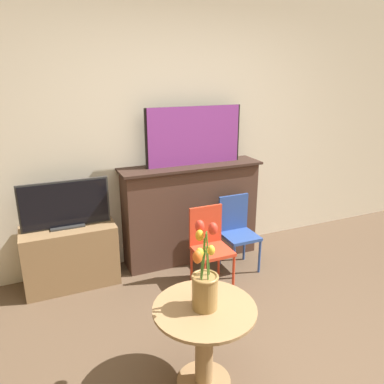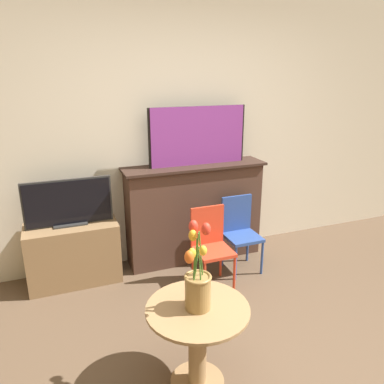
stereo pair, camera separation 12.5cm
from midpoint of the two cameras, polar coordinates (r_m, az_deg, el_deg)
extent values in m
cube|color=beige|center=(3.80, -1.49, 9.63)|extent=(8.00, 0.06, 2.70)
cube|color=#4C3328|center=(3.88, 1.28, -3.10)|extent=(1.39, 0.32, 1.01)
cube|color=#35231C|center=(3.72, 1.39, 3.96)|extent=(1.45, 0.36, 0.02)
cube|color=black|center=(3.70, 1.88, 8.55)|extent=(1.00, 0.02, 0.57)
cube|color=purple|center=(3.69, 1.94, 8.53)|extent=(0.96, 0.02, 0.57)
cube|color=olive|center=(3.67, -16.64, -8.94)|extent=(0.82, 0.39, 0.57)
cube|color=#2D2D2D|center=(3.55, -17.05, -4.72)|extent=(0.30, 0.12, 0.01)
cube|color=#2D2D2D|center=(3.49, -17.37, -1.52)|extent=(0.77, 0.02, 0.43)
cube|color=black|center=(3.48, -17.36, -1.58)|extent=(0.74, 0.02, 0.40)
cylinder|color=red|center=(3.34, 3.06, -13.29)|extent=(0.02, 0.02, 0.34)
cylinder|color=red|center=(3.45, 7.53, -12.31)|extent=(0.02, 0.02, 0.34)
cylinder|color=red|center=(3.56, 1.15, -11.07)|extent=(0.02, 0.02, 0.34)
cylinder|color=red|center=(3.67, 5.38, -10.25)|extent=(0.02, 0.02, 0.34)
cube|color=red|center=(3.41, 4.35, -9.00)|extent=(0.32, 0.32, 0.03)
cube|color=red|center=(3.45, 3.38, -5.05)|extent=(0.32, 0.02, 0.36)
cylinder|color=#2D4C99|center=(3.63, 7.66, -10.71)|extent=(0.02, 0.02, 0.34)
cylinder|color=#2D4C99|center=(3.76, 11.57, -9.84)|extent=(0.02, 0.02, 0.34)
cylinder|color=#2D4C99|center=(3.85, 5.61, -8.83)|extent=(0.02, 0.02, 0.34)
cylinder|color=#2D4C99|center=(3.98, 9.36, -8.09)|extent=(0.02, 0.02, 0.34)
cube|color=#2D4C99|center=(3.72, 8.68, -6.81)|extent=(0.32, 0.32, 0.03)
cube|color=#2D4C99|center=(3.76, 7.71, -3.21)|extent=(0.32, 0.02, 0.36)
cylinder|color=#99754C|center=(2.68, 2.31, -26.88)|extent=(0.34, 0.34, 0.02)
cylinder|color=#99754C|center=(2.50, 2.39, -22.64)|extent=(0.11, 0.11, 0.54)
cylinder|color=#99754C|center=(2.33, 2.49, -17.39)|extent=(0.63, 0.63, 0.02)
cylinder|color=olive|center=(2.27, 2.53, -15.07)|extent=(0.15, 0.15, 0.20)
torus|color=olive|center=(2.21, 2.56, -12.84)|extent=(0.16, 0.16, 0.02)
cylinder|color=#477A2D|center=(2.19, 2.21, -10.64)|extent=(0.01, 0.04, 0.31)
ellipsoid|color=orange|center=(2.15, 1.80, -6.66)|extent=(0.05, 0.05, 0.07)
cylinder|color=#477A2D|center=(2.18, 3.09, -10.18)|extent=(0.04, 0.02, 0.36)
ellipsoid|color=red|center=(2.13, 3.85, -5.66)|extent=(0.05, 0.05, 0.08)
cylinder|color=#477A2D|center=(2.16, 2.93, -11.71)|extent=(0.01, 0.04, 0.27)
ellipsoid|color=gold|center=(2.07, 3.46, -8.93)|extent=(0.04, 0.04, 0.06)
cylinder|color=#477A2D|center=(2.18, 2.38, -10.10)|extent=(0.01, 0.08, 0.35)
ellipsoid|color=red|center=(2.17, 1.87, -5.27)|extent=(0.05, 0.05, 0.08)
cylinder|color=#477A2D|center=(2.18, 1.99, -11.99)|extent=(0.02, 0.01, 0.24)
ellipsoid|color=gold|center=(2.11, 1.73, -9.32)|extent=(0.04, 0.04, 0.06)
cylinder|color=#477A2D|center=(2.17, 2.20, -11.97)|extent=(0.06, 0.04, 0.24)
ellipsoid|color=orange|center=(2.07, 1.35, -9.89)|extent=(0.06, 0.06, 0.08)
camera|label=1|loc=(0.06, -88.80, 0.39)|focal=35.00mm
camera|label=2|loc=(0.06, 91.20, -0.39)|focal=35.00mm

